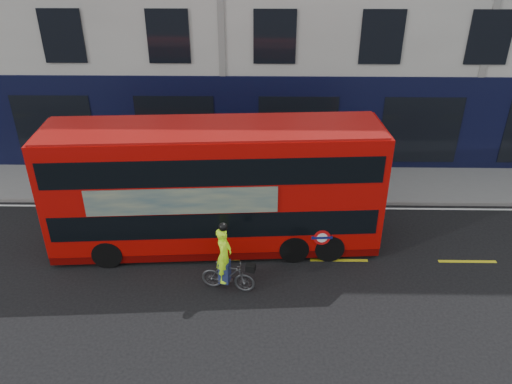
{
  "coord_description": "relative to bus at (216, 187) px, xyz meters",
  "views": [
    {
      "loc": [
        1.61,
        -11.17,
        9.4
      ],
      "look_at": [
        1.39,
        2.5,
        1.87
      ],
      "focal_mm": 35.0,
      "sensor_mm": 36.0,
      "label": 1
    }
  ],
  "objects": [
    {
      "name": "bus",
      "position": [
        0.0,
        0.0,
        0.0
      ],
      "size": [
        10.29,
        2.96,
        4.09
      ],
      "rotation": [
        0.0,
        0.0,
        0.06
      ],
      "color": "#B50A07",
      "rests_on": "ground"
    },
    {
      "name": "ground",
      "position": [
        -0.16,
        -2.36,
        -2.1
      ],
      "size": [
        120.0,
        120.0,
        0.0
      ],
      "primitive_type": "plane",
      "color": "black",
      "rests_on": "ground"
    },
    {
      "name": "cyclist",
      "position": [
        0.43,
        -2.28,
        -1.33
      ],
      "size": [
        1.63,
        0.75,
        2.23
      ],
      "rotation": [
        0.0,
        0.0,
        -0.2
      ],
      "color": "#444749",
      "rests_on": "ground"
    },
    {
      "name": "kerb",
      "position": [
        -0.16,
        2.64,
        -2.03
      ],
      "size": [
        60.0,
        0.12,
        0.13
      ],
      "primitive_type": "cube",
      "color": "slate",
      "rests_on": "ground"
    },
    {
      "name": "lane_dashes",
      "position": [
        -0.16,
        -0.86,
        -2.09
      ],
      "size": [
        58.0,
        0.12,
        0.01
      ],
      "primitive_type": null,
      "color": "yellow",
      "rests_on": "ground"
    },
    {
      "name": "pavement",
      "position": [
        -0.16,
        4.14,
        -2.04
      ],
      "size": [
        60.0,
        3.0,
        0.12
      ],
      "primitive_type": "cube",
      "color": "gray",
      "rests_on": "ground"
    },
    {
      "name": "road_edge_line",
      "position": [
        -0.16,
        2.34,
        -2.09
      ],
      "size": [
        58.0,
        0.1,
        0.01
      ],
      "primitive_type": "cube",
      "color": "silver",
      "rests_on": "ground"
    }
  ]
}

